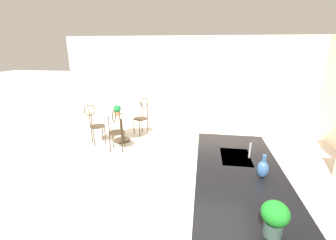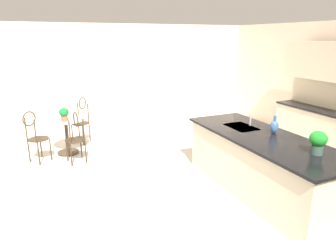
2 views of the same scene
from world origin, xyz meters
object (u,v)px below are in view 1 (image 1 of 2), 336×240
bistro_table (121,125)px  chair_by_island (142,114)px  chair_toward_desk (95,122)px  vase_on_counter (263,169)px  chair_near_window (116,129)px  potted_plant_on_table (117,110)px  potted_plant_counter_far (275,217)px

bistro_table → chair_by_island: chair_by_island is taller
bistro_table → chair_toward_desk: chair_toward_desk is taller
bistro_table → vase_on_counter: size_ratio=2.78×
chair_near_window → potted_plant_on_table: chair_near_window is taller
potted_plant_on_table → vase_on_counter: 3.97m
chair_toward_desk → potted_plant_counter_far: bearing=42.7°
chair_toward_desk → potted_plant_on_table: (-0.13, 0.57, 0.32)m
chair_near_window → potted_plant_on_table: (-0.50, -0.13, 0.32)m
chair_near_window → chair_toward_desk: same height
potted_plant_on_table → chair_near_window: bearing=14.8°
potted_plant_counter_far → bistro_table: bearing=-144.9°
vase_on_counter → potted_plant_on_table: bearing=-134.5°
vase_on_counter → bistro_table: bearing=-136.2°
bistro_table → chair_toward_desk: 0.66m
chair_near_window → vase_on_counter: size_ratio=3.62×
chair_near_window → bistro_table: bearing=-170.7°
potted_plant_on_table → chair_by_island: bearing=150.1°
chair_near_window → chair_toward_desk: bearing=-117.9°
chair_near_window → vase_on_counter: (2.28, 2.70, 0.46)m
bistro_table → chair_near_window: chair_near_window is taller
chair_near_window → vase_on_counter: bearing=49.8°
bistro_table → chair_near_window: bearing=9.3°
vase_on_counter → potted_plant_counter_far: bearing=-7.6°
bistro_table → potted_plant_counter_far: size_ratio=2.61×
bistro_table → chair_toward_desk: (0.27, -0.59, 0.13)m
bistro_table → potted_plant_on_table: bearing=-11.5°
potted_plant_on_table → potted_plant_counter_far: bearing=36.4°
potted_plant_counter_far → chair_by_island: bearing=-152.8°
chair_by_island → potted_plant_counter_far: bearing=27.2°
chair_by_island → potted_plant_on_table: size_ratio=3.91×
bistro_table → potted_plant_on_table: 0.47m
chair_toward_desk → vase_on_counter: size_ratio=3.62×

